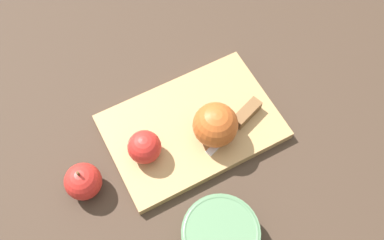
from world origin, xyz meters
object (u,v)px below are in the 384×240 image
(apple_half_right, at_px, (216,125))
(apple_half_left, at_px, (144,147))
(knife, at_px, (245,115))
(apple_whole, at_px, (82,180))
(bowl, at_px, (220,235))

(apple_half_right, bearing_deg, apple_half_left, 160.80)
(knife, relative_size, apple_whole, 1.82)
(apple_half_right, height_order, bowl, apple_half_right)
(apple_whole, relative_size, bowl, 0.60)
(knife, bearing_deg, bowl, 29.51)
(apple_half_right, relative_size, apple_whole, 1.07)
(apple_half_right, xyz_separation_m, knife, (0.07, 0.00, -0.03))
(apple_half_left, relative_size, knife, 0.43)
(apple_whole, height_order, bowl, apple_whole)
(apple_half_right, xyz_separation_m, bowl, (-0.10, -0.17, -0.04))
(apple_half_left, relative_size, apple_whole, 0.78)
(apple_half_left, bearing_deg, knife, -79.20)
(apple_half_right, xyz_separation_m, apple_whole, (-0.26, 0.05, -0.03))
(apple_half_right, bearing_deg, bowl, -124.56)
(knife, bearing_deg, apple_half_right, -15.01)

